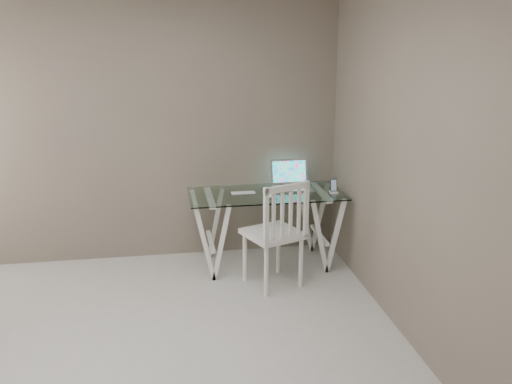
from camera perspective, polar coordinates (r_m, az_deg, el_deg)
room at (r=3.47m, az=-14.20°, el=6.02°), size 4.50×4.52×2.71m
desk at (r=5.64m, az=1.00°, el=-3.64°), size 1.50×0.70×0.75m
chair at (r=5.10m, az=2.21°, el=-3.80°), size 0.60×0.60×1.01m
laptop at (r=5.73m, az=3.52°, el=1.11°), size 0.38×0.33×0.26m
keyboard at (r=5.52m, az=-1.30°, el=-0.10°), size 0.25×0.11×0.01m
mouse at (r=5.37m, az=1.36°, el=-0.41°), size 0.11×0.07×0.04m
phone_dock at (r=5.57m, az=7.77°, el=0.29°), size 0.07×0.07×0.14m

